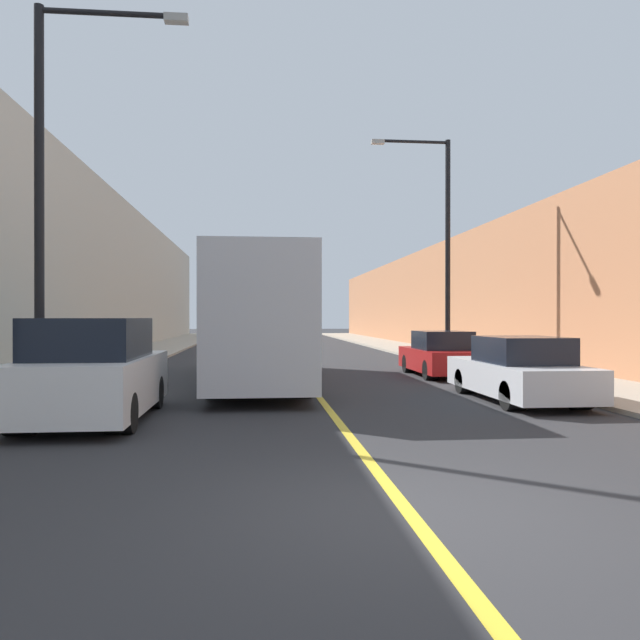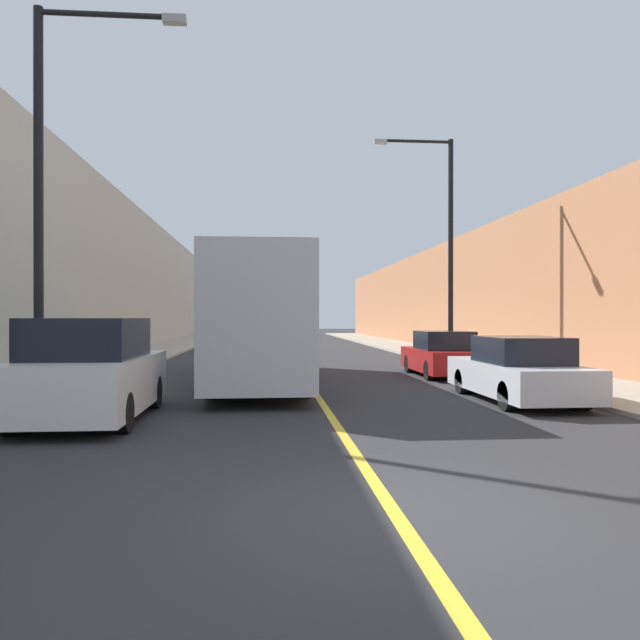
{
  "view_description": "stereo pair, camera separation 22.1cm",
  "coord_description": "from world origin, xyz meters",
  "px_view_note": "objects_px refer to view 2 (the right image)",
  "views": [
    {
      "loc": [
        -1.48,
        -5.94,
        1.91
      ],
      "look_at": [
        0.2,
        10.75,
        1.85
      ],
      "focal_mm": 35.0,
      "sensor_mm": 36.0,
      "label": 1
    },
    {
      "loc": [
        -1.26,
        -5.96,
        1.91
      ],
      "look_at": [
        0.2,
        10.75,
        1.85
      ],
      "focal_mm": 35.0,
      "sensor_mm": 36.0,
      "label": 2
    }
  ],
  "objects_px": {
    "street_lamp_left": "(52,177)",
    "parked_suv_left": "(91,373)",
    "car_right_near": "(518,372)",
    "car_right_mid": "(442,356)",
    "street_lamp_right": "(444,236)",
    "bus": "(260,318)"
  },
  "relations": [
    {
      "from": "street_lamp_left",
      "to": "parked_suv_left",
      "type": "bearing_deg",
      "value": -52.68
    },
    {
      "from": "street_lamp_left",
      "to": "car_right_near",
      "type": "bearing_deg",
      "value": 1.53
    },
    {
      "from": "car_right_mid",
      "to": "street_lamp_left",
      "type": "distance_m",
      "value": 12.74
    },
    {
      "from": "car_right_mid",
      "to": "street_lamp_right",
      "type": "relative_size",
      "value": 0.49
    },
    {
      "from": "car_right_near",
      "to": "bus",
      "type": "bearing_deg",
      "value": 140.9
    },
    {
      "from": "parked_suv_left",
      "to": "car_right_near",
      "type": "height_order",
      "value": "parked_suv_left"
    },
    {
      "from": "parked_suv_left",
      "to": "street_lamp_left",
      "type": "distance_m",
      "value": 4.45
    },
    {
      "from": "car_right_mid",
      "to": "parked_suv_left",
      "type": "bearing_deg",
      "value": -138.42
    },
    {
      "from": "bus",
      "to": "street_lamp_right",
      "type": "bearing_deg",
      "value": 36.86
    },
    {
      "from": "bus",
      "to": "street_lamp_left",
      "type": "distance_m",
      "value": 7.27
    },
    {
      "from": "parked_suv_left",
      "to": "car_right_near",
      "type": "xyz_separation_m",
      "value": [
        8.97,
        1.85,
        -0.21
      ]
    },
    {
      "from": "car_right_near",
      "to": "street_lamp_right",
      "type": "distance_m",
      "value": 11.15
    },
    {
      "from": "bus",
      "to": "parked_suv_left",
      "type": "distance_m",
      "value": 7.39
    },
    {
      "from": "car_right_near",
      "to": "parked_suv_left",
      "type": "bearing_deg",
      "value": -168.34
    },
    {
      "from": "street_lamp_left",
      "to": "bus",
      "type": "bearing_deg",
      "value": 49.88
    },
    {
      "from": "street_lamp_right",
      "to": "street_lamp_left",
      "type": "bearing_deg",
      "value": -137.6
    },
    {
      "from": "car_right_mid",
      "to": "street_lamp_left",
      "type": "bearing_deg",
      "value": -147.9
    },
    {
      "from": "car_right_near",
      "to": "car_right_mid",
      "type": "bearing_deg",
      "value": 89.91
    },
    {
      "from": "bus",
      "to": "street_lamp_right",
      "type": "height_order",
      "value": "street_lamp_right"
    },
    {
      "from": "parked_suv_left",
      "to": "car_right_mid",
      "type": "relative_size",
      "value": 1.07
    },
    {
      "from": "bus",
      "to": "street_lamp_left",
      "type": "height_order",
      "value": "street_lamp_left"
    },
    {
      "from": "bus",
      "to": "parked_suv_left",
      "type": "height_order",
      "value": "bus"
    }
  ]
}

